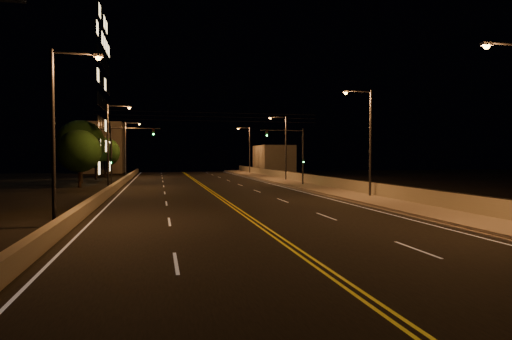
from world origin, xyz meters
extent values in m
plane|color=black|center=(0.00, 0.00, 0.00)|extent=(160.00, 160.00, 0.00)
cube|color=black|center=(0.00, 20.00, 0.01)|extent=(18.00, 120.00, 0.02)
cube|color=gray|center=(10.80, 20.00, 0.15)|extent=(3.60, 120.00, 0.30)
cube|color=gray|center=(8.93, 20.00, 0.07)|extent=(0.14, 120.00, 0.15)
cube|color=#A19C86|center=(12.45, 20.00, 0.80)|extent=(0.30, 120.00, 1.00)
cube|color=#A19C86|center=(-9.37, 20.00, 0.38)|extent=(0.45, 120.00, 0.75)
cube|color=gray|center=(16.50, 66.42, 2.72)|extent=(6.00, 10.00, 5.44)
cube|color=gray|center=(-16.00, 78.23, 5.07)|extent=(8.00, 8.00, 10.15)
cylinder|color=black|center=(12.45, 20.00, 1.33)|extent=(0.06, 120.00, 0.06)
cube|color=silver|center=(-8.60, 20.00, 0.02)|extent=(0.12, 116.00, 0.00)
cube|color=silver|center=(8.60, 20.00, 0.02)|extent=(0.12, 116.00, 0.00)
cube|color=gold|center=(-0.15, 20.00, 0.02)|extent=(0.12, 116.00, 0.00)
cube|color=gold|center=(0.15, 20.00, 0.02)|extent=(0.12, 116.00, 0.00)
cube|color=silver|center=(-4.50, 1.50, 0.02)|extent=(0.12, 3.00, 0.00)
cube|color=silver|center=(-4.50, 10.50, 0.02)|extent=(0.12, 3.00, 0.00)
cube|color=silver|center=(-4.50, 19.50, 0.02)|extent=(0.12, 3.00, 0.00)
cube|color=silver|center=(-4.50, 28.50, 0.02)|extent=(0.12, 3.00, 0.00)
cube|color=silver|center=(-4.50, 37.50, 0.02)|extent=(0.12, 3.00, 0.00)
cube|color=silver|center=(-4.50, 46.50, 0.02)|extent=(0.12, 3.00, 0.00)
cube|color=silver|center=(-4.50, 55.50, 0.02)|extent=(0.12, 3.00, 0.00)
cube|color=silver|center=(-4.50, 64.50, 0.02)|extent=(0.12, 3.00, 0.00)
cube|color=silver|center=(-4.50, 73.50, 0.02)|extent=(0.12, 3.00, 0.00)
cube|color=silver|center=(4.50, 1.50, 0.02)|extent=(0.12, 3.00, 0.00)
cube|color=silver|center=(4.50, 10.50, 0.02)|extent=(0.12, 3.00, 0.00)
cube|color=silver|center=(4.50, 19.50, 0.02)|extent=(0.12, 3.00, 0.00)
cube|color=silver|center=(4.50, 28.50, 0.02)|extent=(0.12, 3.00, 0.00)
cube|color=silver|center=(4.50, 37.50, 0.02)|extent=(0.12, 3.00, 0.00)
cube|color=silver|center=(4.50, 46.50, 0.02)|extent=(0.12, 3.00, 0.00)
cube|color=silver|center=(4.50, 55.50, 0.02)|extent=(0.12, 3.00, 0.00)
cube|color=silver|center=(4.50, 64.50, 0.02)|extent=(0.12, 3.00, 0.00)
cube|color=silver|center=(4.50, 73.50, 0.02)|extent=(0.12, 3.00, 0.00)
cylinder|color=#2D2D33|center=(10.70, 3.99, 8.74)|extent=(2.20, 0.12, 0.12)
cube|color=#2D2D33|center=(9.60, 3.99, 8.67)|extent=(0.50, 0.25, 0.14)
sphere|color=#FF9E2D|center=(9.60, 3.99, 8.57)|extent=(0.28, 0.28, 0.28)
cylinder|color=#2D2D33|center=(11.80, 19.03, 4.45)|extent=(0.20, 0.20, 8.89)
cylinder|color=#2D2D33|center=(10.70, 19.03, 8.74)|extent=(2.20, 0.12, 0.12)
cube|color=#2D2D33|center=(9.60, 19.03, 8.67)|extent=(0.50, 0.25, 0.14)
sphere|color=#FF9E2D|center=(9.60, 19.03, 8.57)|extent=(0.28, 0.28, 0.28)
cylinder|color=#2D2D33|center=(11.80, 42.74, 4.45)|extent=(0.20, 0.20, 8.89)
cylinder|color=#2D2D33|center=(10.70, 42.74, 8.74)|extent=(2.20, 0.12, 0.12)
cube|color=#2D2D33|center=(9.60, 42.74, 8.67)|extent=(0.50, 0.25, 0.14)
sphere|color=#FF9E2D|center=(9.60, 42.74, 8.57)|extent=(0.28, 0.28, 0.28)
cylinder|color=#2D2D33|center=(11.80, 66.30, 4.45)|extent=(0.20, 0.20, 8.89)
cylinder|color=#2D2D33|center=(10.70, 66.30, 8.74)|extent=(2.20, 0.12, 0.12)
cube|color=#2D2D33|center=(9.60, 66.30, 8.67)|extent=(0.50, 0.25, 0.14)
sphere|color=#FF9E2D|center=(9.60, 66.30, 8.57)|extent=(0.28, 0.28, 0.28)
cylinder|color=#2D2D33|center=(-10.20, 10.37, 4.45)|extent=(0.20, 0.20, 8.89)
cylinder|color=#2D2D33|center=(-9.10, 10.37, 8.74)|extent=(2.20, 0.12, 0.12)
cube|color=#2D2D33|center=(-8.00, 10.37, 8.67)|extent=(0.50, 0.25, 0.14)
sphere|color=#FF9E2D|center=(-8.00, 10.37, 8.57)|extent=(0.28, 0.28, 0.28)
cylinder|color=#2D2D33|center=(-10.20, 34.09, 4.45)|extent=(0.20, 0.20, 8.89)
cylinder|color=#2D2D33|center=(-9.10, 34.09, 8.74)|extent=(2.20, 0.12, 0.12)
cube|color=#2D2D33|center=(-8.00, 34.09, 8.67)|extent=(0.50, 0.25, 0.14)
sphere|color=#FF9E2D|center=(-8.00, 34.09, 8.57)|extent=(0.28, 0.28, 0.28)
cylinder|color=#2D2D33|center=(-10.20, 58.25, 4.45)|extent=(0.20, 0.20, 8.89)
cylinder|color=#2D2D33|center=(-9.10, 58.25, 8.74)|extent=(2.20, 0.12, 0.12)
cube|color=#2D2D33|center=(-8.00, 58.25, 8.67)|extent=(0.50, 0.25, 0.14)
sphere|color=#FF9E2D|center=(-8.00, 58.25, 8.57)|extent=(0.28, 0.28, 0.28)
cylinder|color=#2D2D33|center=(11.00, 33.43, 3.30)|extent=(0.18, 0.18, 6.59)
cylinder|color=#2D2D33|center=(8.50, 33.43, 6.39)|extent=(5.00, 0.10, 0.10)
cube|color=black|center=(6.75, 33.43, 6.04)|extent=(0.28, 0.18, 0.80)
sphere|color=#19FF4C|center=(6.75, 33.32, 5.79)|extent=(0.14, 0.14, 0.14)
cube|color=black|center=(11.00, 33.28, 3.00)|extent=(0.22, 0.14, 0.55)
cylinder|color=#2D2D33|center=(-9.80, 33.43, 3.30)|extent=(0.18, 0.18, 6.59)
cylinder|color=#2D2D33|center=(-7.30, 33.43, 6.39)|extent=(5.00, 0.10, 0.10)
cube|color=black|center=(-5.55, 33.43, 6.04)|extent=(0.28, 0.18, 0.80)
sphere|color=#19FF4C|center=(-5.55, 33.32, 5.79)|extent=(0.14, 0.14, 0.14)
cube|color=black|center=(-9.80, 33.28, 3.00)|extent=(0.22, 0.14, 0.55)
cylinder|color=black|center=(0.00, 29.50, 7.00)|extent=(22.00, 0.03, 0.03)
cylinder|color=black|center=(0.00, 29.50, 7.40)|extent=(22.00, 0.03, 0.03)
cylinder|color=black|center=(0.00, 29.50, 7.80)|extent=(22.00, 0.03, 0.03)
cube|color=gray|center=(-24.20, 48.74, 11.98)|extent=(24.00, 15.00, 23.96)
cylinder|color=black|center=(-13.68, 38.04, 1.13)|extent=(0.36, 0.36, 2.25)
sphere|color=black|center=(-13.68, 38.04, 4.06)|extent=(4.75, 4.75, 4.75)
cylinder|color=black|center=(-14.77, 45.81, 1.42)|extent=(0.36, 0.36, 2.84)
sphere|color=black|center=(-14.77, 45.81, 5.12)|extent=(5.99, 5.99, 5.99)
cylinder|color=black|center=(-14.05, 53.51, 1.13)|extent=(0.36, 0.36, 2.26)
sphere|color=black|center=(-14.05, 53.51, 4.08)|extent=(4.77, 4.77, 4.77)
cylinder|color=black|center=(-13.57, 60.52, 1.13)|extent=(0.36, 0.36, 2.27)
sphere|color=black|center=(-13.57, 60.52, 4.09)|extent=(4.78, 4.78, 4.78)
camera|label=1|loc=(-5.04, -12.84, 3.60)|focal=30.00mm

